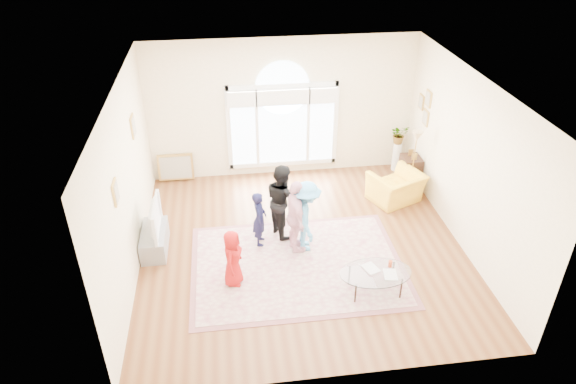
{
  "coord_description": "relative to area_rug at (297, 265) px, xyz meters",
  "views": [
    {
      "loc": [
        -1.3,
        -7.69,
        5.95
      ],
      "look_at": [
        -0.23,
        0.3,
        1.06
      ],
      "focal_mm": 32.0,
      "sensor_mm": 36.0,
      "label": 1
    }
  ],
  "objects": [
    {
      "name": "room_shell",
      "position": [
        0.18,
        3.36,
        1.56
      ],
      "size": [
        6.0,
        6.0,
        6.0
      ],
      "color": "#FCECC6",
      "rests_on": "ground"
    },
    {
      "name": "child_red",
      "position": [
        -1.15,
        -0.31,
        0.53
      ],
      "size": [
        0.46,
        0.58,
        1.04
      ],
      "primitive_type": "imported",
      "rotation": [
        0.0,
        0.0,
        1.28
      ],
      "color": "#A81314",
      "rests_on": "area_rug"
    },
    {
      "name": "armchair",
      "position": [
        2.43,
        1.91,
        0.32
      ],
      "size": [
        1.29,
        1.22,
        0.66
      ],
      "primitive_type": "imported",
      "rotation": [
        0.0,
        0.0,
        3.55
      ],
      "color": "yellow",
      "rests_on": "ground"
    },
    {
      "name": "coffee_table",
      "position": [
        1.18,
        -0.85,
        0.39
      ],
      "size": [
        1.21,
        0.78,
        0.54
      ],
      "rotation": [
        0.0,
        0.0,
        0.0
      ],
      "color": "silver",
      "rests_on": "ground"
    },
    {
      "name": "child_navy",
      "position": [
        -0.6,
        0.76,
        0.56
      ],
      "size": [
        0.31,
        0.43,
        1.1
      ],
      "primitive_type": "imported",
      "rotation": [
        0.0,
        0.0,
        1.46
      ],
      "color": "#121333",
      "rests_on": "area_rug"
    },
    {
      "name": "child_blue",
      "position": [
        0.24,
        0.5,
        0.71
      ],
      "size": [
        0.56,
        0.92,
        1.4
      ],
      "primitive_type": "imported",
      "rotation": [
        0.0,
        0.0,
        1.53
      ],
      "color": "#4F9FD3",
      "rests_on": "area_rug"
    },
    {
      "name": "leaning_picture",
      "position": [
        -2.31,
        3.43,
        -0.01
      ],
      "size": [
        0.8,
        0.14,
        0.62
      ],
      "primitive_type": "cube",
      "rotation": [
        -0.14,
        0.0,
        0.0
      ],
      "color": "tan",
      "rests_on": "ground"
    },
    {
      "name": "rug_border",
      "position": [
        0.0,
        -0.0,
        -0.0
      ],
      "size": [
        3.8,
        2.8,
        0.01
      ],
      "primitive_type": "cube",
      "color": "#885053",
      "rests_on": "ground"
    },
    {
      "name": "side_cabinet",
      "position": [
        2.95,
        2.54,
        0.34
      ],
      "size": [
        0.4,
        0.5,
        0.7
      ],
      "primitive_type": "cube",
      "color": "black",
      "rests_on": "ground"
    },
    {
      "name": "floor_lamp",
      "position": [
        2.84,
        2.15,
        1.27
      ],
      "size": [
        0.32,
        0.32,
        1.51
      ],
      "color": "black",
      "rests_on": "ground"
    },
    {
      "name": "tv_console",
      "position": [
        -2.58,
        0.83,
        0.2
      ],
      "size": [
        0.45,
        1.0,
        0.42
      ],
      "primitive_type": "cube",
      "color": "gray",
      "rests_on": "ground"
    },
    {
      "name": "area_rug",
      "position": [
        0.0,
        0.0,
        0.0
      ],
      "size": [
        3.6,
        2.6,
        0.02
      ],
      "primitive_type": "cube",
      "color": "#C3B19B",
      "rests_on": "ground"
    },
    {
      "name": "plant_pedestal",
      "position": [
        2.87,
        3.28,
        0.34
      ],
      "size": [
        0.2,
        0.2,
        0.7
      ],
      "primitive_type": "cylinder",
      "color": "white",
      "rests_on": "ground"
    },
    {
      "name": "ground",
      "position": [
        0.17,
        0.53,
        -0.01
      ],
      "size": [
        6.0,
        6.0,
        0.0
      ],
      "primitive_type": "plane",
      "color": "brown",
      "rests_on": "ground"
    },
    {
      "name": "child_pink",
      "position": [
        0.04,
        0.46,
        0.74
      ],
      "size": [
        0.45,
        0.89,
        1.45
      ],
      "primitive_type": "imported",
      "rotation": [
        0.0,
        0.0,
        1.69
      ],
      "color": "#FBB4CA",
      "rests_on": "area_rug"
    },
    {
      "name": "television",
      "position": [
        -2.57,
        0.83,
        0.71
      ],
      "size": [
        0.17,
        1.03,
        0.59
      ],
      "color": "black",
      "rests_on": "tv_console"
    },
    {
      "name": "potted_plant",
      "position": [
        2.87,
        3.28,
        0.92
      ],
      "size": [
        0.47,
        0.43,
        0.45
      ],
      "primitive_type": "imported",
      "rotation": [
        0.0,
        0.0,
        0.22
      ],
      "color": "#33722D",
      "rests_on": "plant_pedestal"
    },
    {
      "name": "child_black",
      "position": [
        -0.14,
        1.05,
        0.75
      ],
      "size": [
        0.77,
        0.87,
        1.48
      ],
      "primitive_type": "imported",
      "rotation": [
        0.0,
        0.0,
        1.92
      ],
      "color": "black",
      "rests_on": "area_rug"
    }
  ]
}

